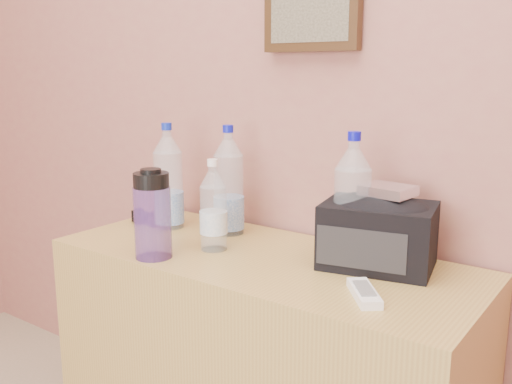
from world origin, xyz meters
The scene contains 11 objects.
picture_frame centered at (-0.19, 1.98, 1.40)m, with size 0.30×0.03×0.25m, color #382311, non-canonical shape.
dresser centered at (-0.19, 1.74, 0.37)m, with size 1.17×0.49×0.73m, color tan.
pet_large_a centered at (-0.59, 1.80, 0.88)m, with size 0.09×0.09×0.33m.
pet_large_b centered at (-0.39, 1.86, 0.88)m, with size 0.09×0.09×0.33m.
pet_large_c centered at (0.04, 1.81, 0.88)m, with size 0.09×0.09×0.34m.
pet_small centered at (-0.33, 1.70, 0.84)m, with size 0.07×0.07×0.25m.
nalgene_bottle centered at (-0.41, 1.56, 0.85)m, with size 0.10×0.10×0.24m.
sunglasses centered at (-0.66, 1.78, 0.75)m, with size 0.15×0.06×0.04m, color black, non-canonical shape.
ac_remote centered at (0.16, 1.63, 0.74)m, with size 0.15×0.05×0.02m, color beige.
toiletry_bag centered at (0.10, 1.84, 0.83)m, with size 0.27×0.20×0.19m, color black, non-canonical shape.
foil_packet centered at (0.12, 1.85, 0.93)m, with size 0.12×0.10×0.02m, color silver.
Camera 1 is at (0.66, 0.53, 1.22)m, focal length 40.00 mm.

